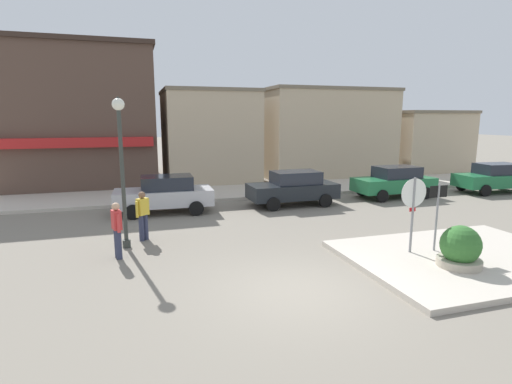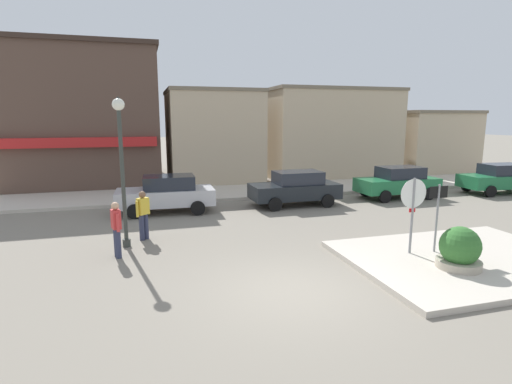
# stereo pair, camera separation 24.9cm
# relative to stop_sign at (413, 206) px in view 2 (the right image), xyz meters

# --- Properties ---
(ground_plane) EXTENTS (160.00, 160.00, 0.00)m
(ground_plane) POSITION_rel_stop_sign_xyz_m (-3.97, -1.17, -1.52)
(ground_plane) COLOR gray
(sidewalk_corner) EXTENTS (6.40, 4.80, 0.15)m
(sidewalk_corner) POSITION_rel_stop_sign_xyz_m (1.27, -0.72, -1.44)
(sidewalk_corner) COLOR beige
(sidewalk_corner) RESTS_ON ground
(kerb_far) EXTENTS (80.00, 4.00, 0.15)m
(kerb_far) POSITION_rel_stop_sign_xyz_m (-3.97, 11.16, -1.44)
(kerb_far) COLOR beige
(kerb_far) RESTS_ON ground
(stop_sign) EXTENTS (0.82, 0.07, 2.30)m
(stop_sign) POSITION_rel_stop_sign_xyz_m (0.00, 0.00, 0.00)
(stop_sign) COLOR gray
(stop_sign) RESTS_ON ground
(one_way_sign) EXTENTS (0.60, 0.06, 2.10)m
(one_way_sign) POSITION_rel_stop_sign_xyz_m (0.76, -0.09, -0.19)
(one_way_sign) COLOR gray
(one_way_sign) RESTS_ON ground
(planter) EXTENTS (1.10, 1.10, 1.23)m
(planter) POSITION_rel_stop_sign_xyz_m (0.48, -1.32, -0.96)
(planter) COLOR #ADA38E
(planter) RESTS_ON ground
(lamp_post) EXTENTS (0.36, 0.36, 4.54)m
(lamp_post) POSITION_rel_stop_sign_xyz_m (-7.76, 3.29, 1.44)
(lamp_post) COLOR #333833
(lamp_post) RESTS_ON ground
(parked_car_nearest) EXTENTS (4.05, 1.97, 1.56)m
(parked_car_nearest) POSITION_rel_stop_sign_xyz_m (-6.26, 7.64, -0.71)
(parked_car_nearest) COLOR #B7B7BC
(parked_car_nearest) RESTS_ON ground
(parked_car_second) EXTENTS (4.03, 1.93, 1.56)m
(parked_car_second) POSITION_rel_stop_sign_xyz_m (-0.54, 7.44, -0.71)
(parked_car_second) COLOR black
(parked_car_second) RESTS_ON ground
(parked_car_third) EXTENTS (4.03, 1.93, 1.56)m
(parked_car_third) POSITION_rel_stop_sign_xyz_m (4.98, 7.65, -0.71)
(parked_car_third) COLOR #1E6B3D
(parked_car_third) RESTS_ON ground
(parked_car_fourth) EXTENTS (4.13, 2.14, 1.56)m
(parked_car_fourth) POSITION_rel_stop_sign_xyz_m (10.95, 7.23, -0.71)
(parked_car_fourth) COLOR #1E6B3D
(parked_car_fourth) RESTS_ON ground
(pedestrian_crossing_near) EXTENTS (0.31, 0.55, 1.61)m
(pedestrian_crossing_near) POSITION_rel_stop_sign_xyz_m (-7.96, 2.35, -0.65)
(pedestrian_crossing_near) COLOR #2D334C
(pedestrian_crossing_near) RESTS_ON ground
(pedestrian_crossing_far) EXTENTS (0.47, 0.43, 1.61)m
(pedestrian_crossing_far) POSITION_rel_stop_sign_xyz_m (-7.22, 3.90, -0.65)
(pedestrian_crossing_far) COLOR #2D334C
(pedestrian_crossing_far) RESTS_ON ground
(building_corner_shop) EXTENTS (8.47, 10.16, 7.93)m
(building_corner_shop) POSITION_rel_stop_sign_xyz_m (-10.27, 17.98, 2.45)
(building_corner_shop) COLOR brown
(building_corner_shop) RESTS_ON ground
(building_storefront_left_near) EXTENTS (5.54, 5.59, 5.61)m
(building_storefront_left_near) POSITION_rel_stop_sign_xyz_m (-2.85, 15.66, 1.29)
(building_storefront_left_near) COLOR tan
(building_storefront_left_near) RESTS_ON ground
(building_storefront_left_mid) EXTENTS (8.57, 5.90, 5.84)m
(building_storefront_left_mid) POSITION_rel_stop_sign_xyz_m (5.06, 15.98, 1.41)
(building_storefront_left_mid) COLOR tan
(building_storefront_left_mid) RESTS_ON ground
(building_storefront_right_near) EXTENTS (5.56, 7.77, 4.45)m
(building_storefront_right_near) POSITION_rel_stop_sign_xyz_m (13.00, 16.98, 0.71)
(building_storefront_right_near) COLOR tan
(building_storefront_right_near) RESTS_ON ground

